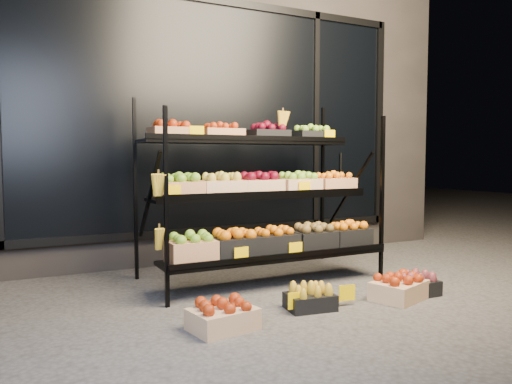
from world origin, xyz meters
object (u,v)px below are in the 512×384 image
display_rack (262,194)px  floor_crate_left (223,315)px  floor_crate_midleft (310,298)px  floor_crate_midright (399,287)px

display_rack → floor_crate_left: bearing=-128.2°
display_rack → floor_crate_left: size_ratio=4.80×
floor_crate_left → floor_crate_midleft: 0.76m
floor_crate_midright → floor_crate_midleft: bearing=153.7°
floor_crate_left → floor_crate_midleft: (0.75, 0.11, -0.01)m
floor_crate_midleft → floor_crate_midright: (0.77, -0.10, 0.01)m
floor_crate_midright → display_rack: bearing=104.1°
floor_crate_midleft → floor_crate_left: bearing=-163.7°
display_rack → floor_crate_midright: 1.43m
display_rack → floor_crate_midleft: display_rack is taller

